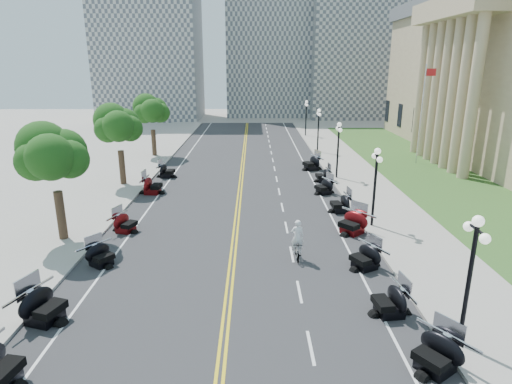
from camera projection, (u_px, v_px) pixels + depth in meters
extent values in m
plane|color=gray|center=(233.00, 254.00, 23.21)|extent=(160.00, 160.00, 0.00)
cube|color=#333335|center=(239.00, 199.00, 32.80)|extent=(16.00, 90.00, 0.01)
cube|color=yellow|center=(237.00, 199.00, 32.79)|extent=(0.12, 90.00, 0.00)
cube|color=yellow|center=(241.00, 199.00, 32.80)|extent=(0.12, 90.00, 0.00)
cube|color=white|center=(322.00, 199.00, 32.83)|extent=(0.12, 90.00, 0.00)
cube|color=white|center=(156.00, 199.00, 32.76)|extent=(0.12, 90.00, 0.00)
cube|color=white|center=(311.00, 347.00, 15.56)|extent=(0.12, 2.00, 0.00)
cube|color=white|center=(299.00, 292.00, 19.39)|extent=(0.12, 2.00, 0.00)
cube|color=white|center=(292.00, 254.00, 23.23)|extent=(0.12, 2.00, 0.00)
cube|color=white|center=(286.00, 227.00, 27.06)|extent=(0.12, 2.00, 0.00)
cube|color=white|center=(282.00, 207.00, 30.90)|extent=(0.12, 2.00, 0.00)
cube|color=white|center=(279.00, 191.00, 34.73)|extent=(0.12, 2.00, 0.00)
cube|color=white|center=(277.00, 179.00, 38.56)|extent=(0.12, 2.00, 0.00)
cube|color=white|center=(275.00, 169.00, 42.40)|extent=(0.12, 2.00, 0.00)
cube|color=white|center=(273.00, 160.00, 46.23)|extent=(0.12, 2.00, 0.00)
cube|color=white|center=(271.00, 153.00, 50.06)|extent=(0.12, 2.00, 0.00)
cube|color=white|center=(270.00, 146.00, 53.90)|extent=(0.12, 2.00, 0.00)
cube|color=white|center=(269.00, 141.00, 57.73)|extent=(0.12, 2.00, 0.00)
cube|color=white|center=(268.00, 136.00, 61.56)|extent=(0.12, 2.00, 0.00)
cube|color=white|center=(267.00, 132.00, 65.40)|extent=(0.12, 2.00, 0.00)
cube|color=white|center=(266.00, 128.00, 69.23)|extent=(0.12, 2.00, 0.00)
cube|color=white|center=(266.00, 125.00, 73.06)|extent=(0.12, 2.00, 0.00)
cube|color=#9E9991|center=(375.00, 198.00, 32.83)|extent=(5.00, 90.00, 0.15)
cube|color=#9E9991|center=(102.00, 198.00, 32.72)|extent=(5.00, 90.00, 0.15)
cube|color=#356023|center=(426.00, 173.00, 40.54)|extent=(9.00, 60.00, 0.10)
cube|color=gray|center=(150.00, 47.00, 78.83)|extent=(18.00, 14.00, 26.00)
cube|color=gray|center=(268.00, 38.00, 84.12)|extent=(16.00, 12.00, 30.00)
cube|color=gray|center=(361.00, 59.00, 82.49)|extent=(20.00, 14.00, 22.00)
imported|color=#A51414|center=(297.00, 250.00, 22.53)|extent=(0.50, 1.71, 1.02)
imported|color=silver|center=(298.00, 225.00, 22.12)|extent=(0.68, 0.44, 1.85)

